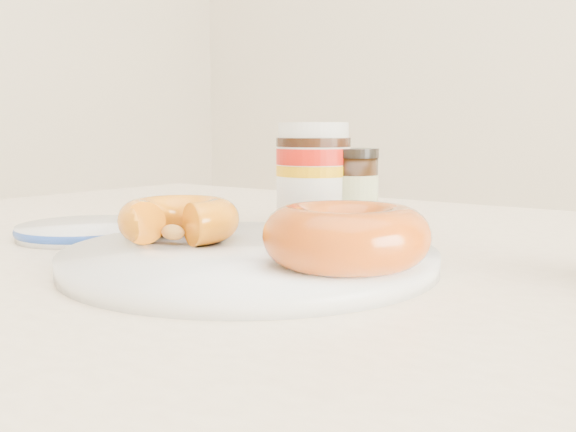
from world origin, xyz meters
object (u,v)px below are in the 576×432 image
Objects in this scene: dining_table at (367,358)px; blue_rim_saucer at (87,230)px; plate at (250,257)px; nutella_jar at (313,171)px; donut_bitten at (179,219)px; dark_jar at (353,189)px; donut_whole at (346,236)px.

blue_rim_saucer is at bearing -166.65° from dining_table.
nutella_jar reaches higher than plate.
nutella_jar is (-0.08, 0.20, 0.05)m from plate.
nutella_jar is at bearing 53.48° from blue_rim_saucer.
donut_bitten is 1.17× the size of dark_jar.
blue_rim_saucer is (-0.14, -0.19, -0.05)m from nutella_jar.
plate is at bearing 27.46° from donut_bitten.
dining_table is 0.15m from donut_whole.
nutella_jar is at bearing 129.49° from donut_whole.
blue_rim_saucer is at bearing 177.21° from donut_whole.
plate is at bearing -130.82° from dining_table.
plate is 2.55× the size of nutella_jar.
donut_whole is 0.27m from nutella_jar.
dark_jar is at bearing 125.19° from dining_table.
donut_whole is at bearing -2.79° from blue_rim_saucer.
dark_jar is (0.03, 0.23, 0.01)m from donut_bitten.
nutella_jar is (-0.17, 0.21, 0.03)m from donut_whole.
blue_rim_saucer is (-0.18, -0.22, -0.04)m from dark_jar.
donut_bitten reaches higher than dining_table.
nutella_jar is at bearing 113.34° from donut_bitten.
dining_table is at bearing 109.32° from donut_whole.
donut_bitten is at bearing -174.40° from plate.
donut_whole is (0.17, -0.00, 0.00)m from donut_bitten.
plate reaches higher than dining_table.
donut_bitten is 0.88× the size of nutella_jar.
donut_bitten is 0.21m from nutella_jar.
donut_whole is (0.09, -0.01, 0.03)m from plate.
donut_bitten is at bearing -98.02° from dark_jar.
nutella_jar reaches higher than donut_bitten.
plate is 2.12× the size of blue_rim_saucer.
dining_table is 0.13m from plate.
donut_bitten is at bearing -149.10° from dining_table.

